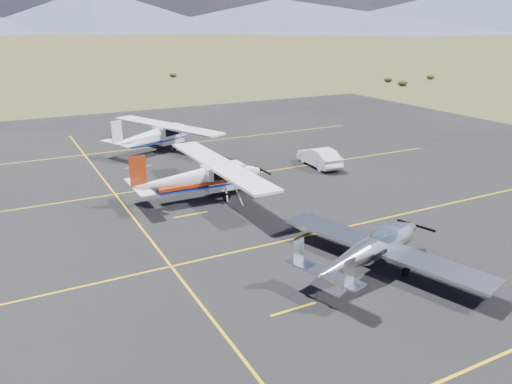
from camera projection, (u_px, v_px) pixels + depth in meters
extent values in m
plane|color=#383D1C|center=(309.00, 256.00, 23.17)|extent=(1600.00, 1600.00, 0.00)
cube|color=black|center=(242.00, 209.00, 29.03)|extent=(72.00, 72.00, 0.02)
cube|color=#B8BABF|center=(382.00, 248.00, 22.12)|extent=(4.45, 10.12, 0.13)
ellipsoid|color=#99BFD8|center=(383.00, 237.00, 21.95)|extent=(2.06, 1.54, 0.92)
cube|color=#B8BABF|center=(325.00, 273.00, 19.28)|extent=(1.72, 3.44, 0.07)
cube|color=#B8BABF|center=(349.00, 273.00, 18.18)|extent=(0.61, 0.24, 1.12)
cube|color=#B8BABF|center=(298.00, 252.00, 19.84)|extent=(0.61, 0.24, 1.12)
cylinder|color=black|center=(402.00, 248.00, 23.52)|extent=(0.39, 0.21, 0.38)
cylinder|color=black|center=(406.00, 272.00, 21.26)|extent=(0.46, 0.25, 0.45)
cylinder|color=black|center=(353.00, 252.00, 23.08)|extent=(0.46, 0.25, 0.45)
cube|color=white|center=(223.00, 176.00, 31.04)|extent=(2.50, 1.33, 1.52)
cube|color=white|center=(219.00, 165.00, 30.68)|extent=(1.89, 12.42, 0.16)
cube|color=black|center=(223.00, 172.00, 30.93)|extent=(1.82, 1.36, 0.62)
cube|color=#AB300E|center=(201.00, 182.00, 30.42)|extent=(5.65, 1.38, 0.20)
cube|color=#AB300E|center=(138.00, 171.00, 28.31)|extent=(0.96, 0.09, 1.80)
cube|color=white|center=(139.00, 187.00, 28.60)|extent=(0.89, 3.62, 0.07)
cylinder|color=black|center=(244.00, 188.00, 32.01)|extent=(0.41, 0.12, 0.41)
cylinder|color=black|center=(227.00, 197.00, 30.20)|extent=(0.50, 0.15, 0.50)
cylinder|color=black|center=(211.00, 186.00, 32.17)|extent=(0.50, 0.15, 0.50)
cube|color=white|center=(169.00, 134.00, 42.66)|extent=(2.74, 2.13, 1.50)
cube|color=white|center=(166.00, 126.00, 42.24)|extent=(6.34, 11.90, 0.16)
cube|color=black|center=(169.00, 131.00, 42.56)|extent=(2.15, 1.91, 0.61)
cube|color=white|center=(156.00, 138.00, 41.64)|extent=(5.61, 3.35, 0.20)
cube|color=white|center=(117.00, 132.00, 38.51)|extent=(0.90, 0.44, 1.77)
cube|color=white|center=(118.00, 143.00, 38.80)|extent=(2.15, 3.59, 0.07)
cylinder|color=black|center=(182.00, 142.00, 44.03)|extent=(0.41, 0.26, 0.40)
cylinder|color=black|center=(176.00, 147.00, 42.02)|extent=(0.51, 0.32, 0.49)
cylinder|color=black|center=(158.00, 143.00, 43.41)|extent=(0.51, 0.32, 0.49)
imported|color=white|center=(319.00, 157.00, 37.25)|extent=(1.81, 4.45, 1.43)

